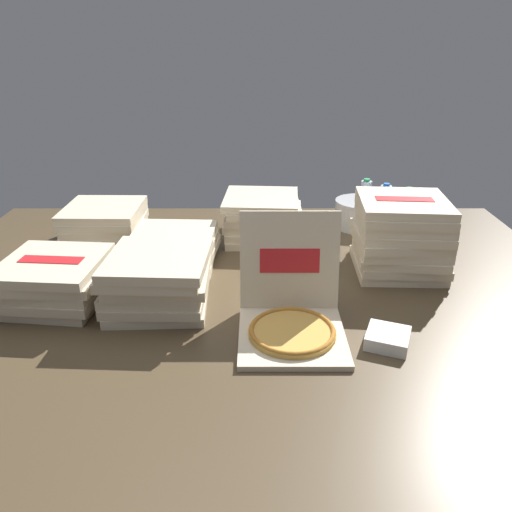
# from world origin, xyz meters

# --- Properties ---
(ground_plane) EXTENTS (3.20, 2.40, 0.02)m
(ground_plane) POSITION_xyz_m (0.00, 0.00, -0.01)
(ground_plane) COLOR #4C3D28
(open_pizza_box) EXTENTS (0.41, 0.50, 0.43)m
(open_pizza_box) POSITION_xyz_m (0.19, -0.31, 0.08)
(open_pizza_box) COLOR beige
(open_pizza_box) RESTS_ON ground_plane
(pizza_stack_center_near) EXTENTS (0.46, 0.47, 0.21)m
(pizza_stack_center_near) POSITION_xyz_m (-0.83, -0.08, 0.10)
(pizza_stack_center_near) COLOR beige
(pizza_stack_center_near) RESTS_ON ground_plane
(pizza_stack_right_mid) EXTENTS (0.46, 0.46, 0.24)m
(pizza_stack_right_mid) POSITION_xyz_m (0.09, 0.69, 0.12)
(pizza_stack_right_mid) COLOR beige
(pizza_stack_right_mid) RESTS_ON ground_plane
(pizza_stack_left_far) EXTENTS (0.45, 0.45, 0.16)m
(pizza_stack_left_far) POSITION_xyz_m (-0.37, 0.33, 0.08)
(pizza_stack_left_far) COLOR beige
(pizza_stack_left_far) RESTS_ON ground_plane
(pizza_stack_right_far) EXTENTS (0.44, 0.45, 0.24)m
(pizza_stack_right_far) POSITION_xyz_m (-0.37, -0.11, 0.12)
(pizza_stack_right_far) COLOR beige
(pizza_stack_right_far) RESTS_ON ground_plane
(pizza_stack_left_near) EXTENTS (0.44, 0.45, 0.20)m
(pizza_stack_left_near) POSITION_xyz_m (-0.81, 0.63, 0.10)
(pizza_stack_left_near) COLOR beige
(pizza_stack_left_near) RESTS_ON ground_plane
(pizza_stack_left_mid) EXTENTS (0.46, 0.46, 0.37)m
(pizza_stack_left_mid) POSITION_xyz_m (0.76, 0.25, 0.18)
(pizza_stack_left_mid) COLOR beige
(pizza_stack_left_mid) RESTS_ON ground_plane
(ice_bucket) EXTENTS (0.30, 0.30, 0.17)m
(ice_bucket) POSITION_xyz_m (0.68, 0.86, 0.08)
(ice_bucket) COLOR #B7BABF
(ice_bucket) RESTS_ON ground_plane
(water_bottle_0) EXTENTS (0.07, 0.07, 0.24)m
(water_bottle_0) POSITION_xyz_m (0.75, 1.06, 0.12)
(water_bottle_0) COLOR silver
(water_bottle_0) RESTS_ON ground_plane
(water_bottle_1) EXTENTS (0.07, 0.07, 0.24)m
(water_bottle_1) POSITION_xyz_m (0.92, 0.75, 0.12)
(water_bottle_1) COLOR silver
(water_bottle_1) RESTS_ON ground_plane
(water_bottle_2) EXTENTS (0.07, 0.07, 0.24)m
(water_bottle_2) POSITION_xyz_m (0.97, 0.87, 0.12)
(water_bottle_2) COLOR white
(water_bottle_2) RESTS_ON ground_plane
(water_bottle_3) EXTENTS (0.07, 0.07, 0.24)m
(water_bottle_3) POSITION_xyz_m (0.80, 0.57, 0.12)
(water_bottle_3) COLOR silver
(water_bottle_3) RESTS_ON ground_plane
(water_bottle_4) EXTENTS (0.07, 0.07, 0.24)m
(water_bottle_4) POSITION_xyz_m (0.76, 0.67, 0.12)
(water_bottle_4) COLOR silver
(water_bottle_4) RESTS_ON ground_plane
(water_bottle_5) EXTENTS (0.07, 0.07, 0.24)m
(water_bottle_5) POSITION_xyz_m (0.85, 0.96, 0.12)
(water_bottle_5) COLOR silver
(water_bottle_5) RESTS_ON ground_plane
(napkin_pile) EXTENTS (0.20, 0.20, 0.05)m
(napkin_pile) POSITION_xyz_m (0.55, -0.41, 0.03)
(napkin_pile) COLOR white
(napkin_pile) RESTS_ON ground_plane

